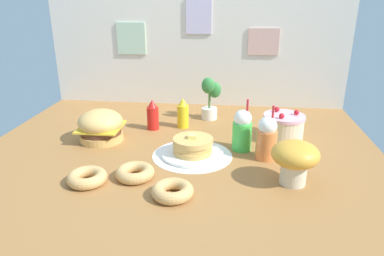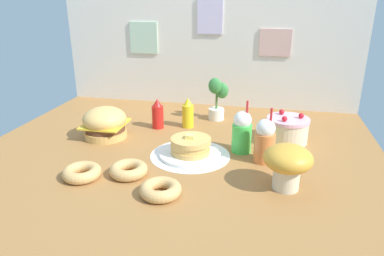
{
  "view_description": "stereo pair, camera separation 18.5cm",
  "coord_description": "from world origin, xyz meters",
  "px_view_note": "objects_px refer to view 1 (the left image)",
  "views": [
    {
      "loc": [
        0.28,
        -1.75,
        0.82
      ],
      "look_at": [
        0.06,
        0.12,
        0.11
      ],
      "focal_mm": 33.53,
      "sensor_mm": 36.0,
      "label": 1
    },
    {
      "loc": [
        0.46,
        -1.72,
        0.82
      ],
      "look_at": [
        0.06,
        0.12,
        0.11
      ],
      "focal_mm": 33.53,
      "sensor_mm": 36.0,
      "label": 2
    }
  ],
  "objects_px": {
    "orange_float_cup": "(267,138)",
    "potted_plant": "(210,96)",
    "cream_soda_cup": "(242,130)",
    "burger": "(101,126)",
    "donut_vanilla": "(173,191)",
    "donut_pink_glaze": "(87,177)",
    "donut_chocolate": "(135,172)",
    "pancake_stack": "(192,148)",
    "mustard_bottle": "(183,114)",
    "layer_cake": "(283,126)",
    "ketchup_bottle": "(153,116)",
    "mushroom_stool": "(295,158)"
  },
  "relations": [
    {
      "from": "mushroom_stool",
      "to": "potted_plant",
      "type": "bearing_deg",
      "value": 117.05
    },
    {
      "from": "burger",
      "to": "potted_plant",
      "type": "distance_m",
      "value": 0.77
    },
    {
      "from": "burger",
      "to": "donut_vanilla",
      "type": "bearing_deg",
      "value": -47.84
    },
    {
      "from": "ketchup_bottle",
      "to": "donut_chocolate",
      "type": "distance_m",
      "value": 0.66
    },
    {
      "from": "orange_float_cup",
      "to": "mushroom_stool",
      "type": "relative_size",
      "value": 1.36
    },
    {
      "from": "donut_vanilla",
      "to": "donut_pink_glaze",
      "type": "bearing_deg",
      "value": 169.97
    },
    {
      "from": "donut_pink_glaze",
      "to": "donut_chocolate",
      "type": "height_order",
      "value": "same"
    },
    {
      "from": "pancake_stack",
      "to": "donut_chocolate",
      "type": "xyz_separation_m",
      "value": [
        -0.24,
        -0.28,
        -0.02
      ]
    },
    {
      "from": "burger",
      "to": "layer_cake",
      "type": "xyz_separation_m",
      "value": [
        1.08,
        0.16,
        -0.01
      ]
    },
    {
      "from": "donut_chocolate",
      "to": "pancake_stack",
      "type": "bearing_deg",
      "value": 49.07
    },
    {
      "from": "layer_cake",
      "to": "mustard_bottle",
      "type": "xyz_separation_m",
      "value": [
        -0.63,
        0.12,
        0.02
      ]
    },
    {
      "from": "donut_pink_glaze",
      "to": "ketchup_bottle",
      "type": "bearing_deg",
      "value": 78.3
    },
    {
      "from": "layer_cake",
      "to": "donut_chocolate",
      "type": "bearing_deg",
      "value": -142.03
    },
    {
      "from": "ketchup_bottle",
      "to": "orange_float_cup",
      "type": "bearing_deg",
      "value": -27.93
    },
    {
      "from": "burger",
      "to": "cream_soda_cup",
      "type": "height_order",
      "value": "cream_soda_cup"
    },
    {
      "from": "potted_plant",
      "to": "layer_cake",
      "type": "bearing_deg",
      "value": -33.87
    },
    {
      "from": "pancake_stack",
      "to": "donut_pink_glaze",
      "type": "distance_m",
      "value": 0.57
    },
    {
      "from": "cream_soda_cup",
      "to": "mushroom_stool",
      "type": "distance_m",
      "value": 0.43
    },
    {
      "from": "donut_chocolate",
      "to": "donut_pink_glaze",
      "type": "bearing_deg",
      "value": -160.78
    },
    {
      "from": "donut_chocolate",
      "to": "potted_plant",
      "type": "height_order",
      "value": "potted_plant"
    },
    {
      "from": "pancake_stack",
      "to": "mustard_bottle",
      "type": "height_order",
      "value": "mustard_bottle"
    },
    {
      "from": "donut_pink_glaze",
      "to": "donut_vanilla",
      "type": "distance_m",
      "value": 0.42
    },
    {
      "from": "cream_soda_cup",
      "to": "orange_float_cup",
      "type": "xyz_separation_m",
      "value": [
        0.13,
        -0.1,
        0.0
      ]
    },
    {
      "from": "donut_pink_glaze",
      "to": "mushroom_stool",
      "type": "height_order",
      "value": "mushroom_stool"
    },
    {
      "from": "orange_float_cup",
      "to": "potted_plant",
      "type": "bearing_deg",
      "value": 119.04
    },
    {
      "from": "orange_float_cup",
      "to": "burger",
      "type": "bearing_deg",
      "value": 171.46
    },
    {
      "from": "burger",
      "to": "mushroom_stool",
      "type": "height_order",
      "value": "mushroom_stool"
    },
    {
      "from": "pancake_stack",
      "to": "cream_soda_cup",
      "type": "distance_m",
      "value": 0.3
    },
    {
      "from": "mustard_bottle",
      "to": "orange_float_cup",
      "type": "relative_size",
      "value": 0.67
    },
    {
      "from": "donut_pink_glaze",
      "to": "donut_chocolate",
      "type": "distance_m",
      "value": 0.22
    },
    {
      "from": "cream_soda_cup",
      "to": "mushroom_stool",
      "type": "bearing_deg",
      "value": -57.47
    },
    {
      "from": "mustard_bottle",
      "to": "cream_soda_cup",
      "type": "height_order",
      "value": "cream_soda_cup"
    },
    {
      "from": "mustard_bottle",
      "to": "potted_plant",
      "type": "relative_size",
      "value": 0.66
    },
    {
      "from": "donut_pink_glaze",
      "to": "burger",
      "type": "bearing_deg",
      "value": 102.58
    },
    {
      "from": "donut_pink_glaze",
      "to": "potted_plant",
      "type": "distance_m",
      "value": 1.1
    },
    {
      "from": "donut_vanilla",
      "to": "ketchup_bottle",
      "type": "bearing_deg",
      "value": 108.03
    },
    {
      "from": "orange_float_cup",
      "to": "pancake_stack",
      "type": "bearing_deg",
      "value": -178.27
    },
    {
      "from": "orange_float_cup",
      "to": "mushroom_stool",
      "type": "distance_m",
      "value": 0.28
    },
    {
      "from": "pancake_stack",
      "to": "mushroom_stool",
      "type": "height_order",
      "value": "mushroom_stool"
    },
    {
      "from": "pancake_stack",
      "to": "donut_pink_glaze",
      "type": "bearing_deg",
      "value": -141.96
    },
    {
      "from": "ketchup_bottle",
      "to": "cream_soda_cup",
      "type": "xyz_separation_m",
      "value": [
        0.56,
        -0.26,
        0.02
      ]
    },
    {
      "from": "ketchup_bottle",
      "to": "donut_pink_glaze",
      "type": "distance_m",
      "value": 0.75
    },
    {
      "from": "mustard_bottle",
      "to": "potted_plant",
      "type": "bearing_deg",
      "value": 49.45
    },
    {
      "from": "mustard_bottle",
      "to": "cream_soda_cup",
      "type": "relative_size",
      "value": 0.67
    },
    {
      "from": "cream_soda_cup",
      "to": "potted_plant",
      "type": "bearing_deg",
      "value": 112.81
    },
    {
      "from": "mustard_bottle",
      "to": "cream_soda_cup",
      "type": "distance_m",
      "value": 0.49
    },
    {
      "from": "layer_cake",
      "to": "cream_soda_cup",
      "type": "distance_m",
      "value": 0.32
    },
    {
      "from": "burger",
      "to": "ketchup_bottle",
      "type": "distance_m",
      "value": 0.34
    },
    {
      "from": "orange_float_cup",
      "to": "potted_plant",
      "type": "relative_size",
      "value": 0.98
    },
    {
      "from": "donut_chocolate",
      "to": "donut_vanilla",
      "type": "xyz_separation_m",
      "value": [
        0.2,
        -0.15,
        0.0
      ]
    }
  ]
}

